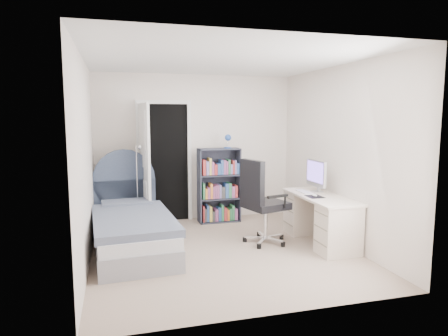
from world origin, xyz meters
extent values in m
cube|color=gray|center=(0.00, 0.00, -0.03)|extent=(3.40, 3.60, 0.05)
cube|color=white|center=(0.00, 0.00, 2.52)|extent=(3.40, 3.60, 0.05)
cube|color=white|center=(0.00, 1.82, 1.25)|extent=(3.40, 0.05, 2.50)
cube|color=white|center=(0.00, -1.82, 1.25)|extent=(3.40, 0.05, 2.50)
cube|color=white|center=(-1.72, 0.00, 1.25)|extent=(0.05, 3.60, 2.50)
cube|color=white|center=(1.72, 0.00, 1.25)|extent=(0.05, 3.60, 2.50)
cube|color=black|center=(-0.55, 1.80, 1.00)|extent=(0.80, 0.01, 2.00)
cube|color=white|center=(-0.98, 1.77, 1.00)|extent=(0.06, 0.06, 2.00)
cube|color=white|center=(-0.12, 1.77, 1.00)|extent=(0.06, 0.06, 2.00)
cube|color=white|center=(-0.55, 1.77, 2.03)|extent=(0.92, 0.06, 0.06)
cube|color=white|center=(-0.91, 1.37, 1.00)|extent=(0.12, 0.80, 2.00)
cube|color=gray|center=(-1.16, 0.33, 0.13)|extent=(1.09, 2.08, 0.26)
cube|color=silver|center=(-1.16, 0.33, 0.33)|extent=(1.07, 2.04, 0.16)
cube|color=slate|center=(-1.16, 0.23, 0.45)|extent=(1.11, 1.78, 0.10)
cube|color=slate|center=(-1.21, 1.06, 0.47)|extent=(0.74, 0.45, 0.12)
cube|color=#3A455B|center=(-1.23, 1.38, 0.40)|extent=(0.96, 0.12, 0.81)
cylinder|color=#3A455B|center=(-1.23, 1.38, 0.81)|extent=(0.96, 0.12, 0.96)
cylinder|color=tan|center=(-1.35, 1.46, 0.23)|extent=(0.03, 0.03, 0.46)
cylinder|color=tan|center=(-1.35, 1.77, 0.23)|extent=(0.03, 0.03, 0.46)
cylinder|color=tan|center=(-1.04, 1.46, 0.23)|extent=(0.03, 0.03, 0.46)
cylinder|color=tan|center=(-1.04, 1.77, 0.23)|extent=(0.03, 0.03, 0.46)
cube|color=tan|center=(-1.19, 1.61, 0.45)|extent=(0.37, 0.37, 0.03)
cube|color=tan|center=(-1.19, 1.61, 0.16)|extent=(0.33, 0.33, 0.02)
cube|color=#B24C33|center=(-1.24, 1.61, 0.48)|extent=(0.15, 0.20, 0.03)
cube|color=#3F598C|center=(-1.24, 1.61, 0.51)|extent=(0.14, 0.19, 0.03)
cube|color=#D8CC7F|center=(-1.24, 1.61, 0.54)|extent=(0.13, 0.19, 0.03)
cylinder|color=silver|center=(-1.04, 1.28, 0.01)|extent=(0.20, 0.20, 0.02)
cylinder|color=silver|center=(-1.04, 1.28, 0.68)|extent=(0.02, 0.02, 1.35)
sphere|color=silver|center=(-0.98, 1.24, 1.33)|extent=(0.08, 0.08, 0.08)
cube|color=#333645|center=(-0.01, 1.49, 0.63)|extent=(0.02, 0.30, 1.26)
cube|color=#333645|center=(0.67, 1.49, 0.63)|extent=(0.02, 0.30, 1.26)
cube|color=#333645|center=(0.33, 1.49, 1.25)|extent=(0.70, 0.30, 0.02)
cube|color=#333645|center=(0.33, 1.49, 0.01)|extent=(0.70, 0.30, 0.02)
cube|color=#333645|center=(0.33, 1.64, 0.63)|extent=(0.70, 0.01, 1.26)
cube|color=#333645|center=(0.33, 1.49, 0.40)|extent=(0.66, 0.28, 0.02)
cube|color=#333645|center=(0.33, 1.49, 0.81)|extent=(0.66, 0.28, 0.02)
cylinder|color=#244B9F|center=(0.48, 1.49, 1.27)|extent=(0.12, 0.12, 0.02)
cylinder|color=silver|center=(0.48, 1.49, 1.35)|extent=(0.02, 0.02, 0.16)
sphere|color=#244B9F|center=(0.48, 1.46, 1.44)|extent=(0.11, 0.11, 0.11)
cube|color=#B23333|center=(0.04, 1.47, 0.16)|extent=(0.03, 0.21, 0.27)
cube|color=#3F3F3F|center=(0.08, 1.47, 0.14)|extent=(0.03, 0.21, 0.22)
cube|color=#335999|center=(0.12, 1.47, 0.17)|extent=(0.04, 0.21, 0.27)
cube|color=#D8BF4C|center=(0.16, 1.47, 0.16)|extent=(0.04, 0.21, 0.25)
cube|color=#3F3F3F|center=(0.21, 1.47, 0.11)|extent=(0.04, 0.21, 0.17)
cube|color=#994C7F|center=(0.27, 1.47, 0.13)|extent=(0.05, 0.21, 0.20)
cube|color=#335999|center=(0.32, 1.47, 0.14)|extent=(0.05, 0.21, 0.22)
cube|color=#337F4C|center=(0.37, 1.47, 0.16)|extent=(0.04, 0.21, 0.27)
cube|color=#B23333|center=(0.42, 1.47, 0.14)|extent=(0.05, 0.21, 0.21)
cube|color=orange|center=(0.47, 1.47, 0.12)|extent=(0.03, 0.21, 0.18)
cube|color=#337F4C|center=(0.51, 1.47, 0.13)|extent=(0.04, 0.21, 0.19)
cube|color=#337F4C|center=(0.56, 1.47, 0.16)|extent=(0.04, 0.21, 0.25)
cube|color=#994C7F|center=(0.61, 1.47, 0.13)|extent=(0.05, 0.21, 0.19)
cube|color=#337F4C|center=(0.05, 1.47, 0.55)|extent=(0.04, 0.21, 0.26)
cube|color=orange|center=(0.09, 1.47, 0.51)|extent=(0.04, 0.21, 0.17)
cube|color=#994C7F|center=(0.13, 1.47, 0.52)|extent=(0.04, 0.21, 0.19)
cube|color=orange|center=(0.18, 1.47, 0.55)|extent=(0.04, 0.21, 0.25)
cube|color=#994C7F|center=(0.22, 1.47, 0.52)|extent=(0.03, 0.21, 0.20)
cube|color=#994C7F|center=(0.25, 1.47, 0.53)|extent=(0.03, 0.21, 0.22)
cube|color=#994C7F|center=(0.29, 1.47, 0.53)|extent=(0.04, 0.21, 0.22)
cube|color=#7F72B2|center=(0.33, 1.47, 0.54)|extent=(0.03, 0.21, 0.23)
cube|color=#3F3F3F|center=(0.38, 1.47, 0.52)|extent=(0.06, 0.21, 0.19)
cube|color=#335999|center=(0.44, 1.47, 0.54)|extent=(0.05, 0.21, 0.24)
cube|color=#337F4C|center=(0.50, 1.47, 0.55)|extent=(0.05, 0.21, 0.25)
cube|color=#994C7F|center=(0.56, 1.47, 0.52)|extent=(0.05, 0.21, 0.19)
cube|color=#B23333|center=(0.61, 1.47, 0.52)|extent=(0.04, 0.21, 0.20)
cube|color=#B23333|center=(0.06, 1.47, 0.95)|extent=(0.05, 0.21, 0.25)
cube|color=#7F72B2|center=(0.11, 1.47, 0.94)|extent=(0.05, 0.21, 0.23)
cube|color=#D8BF4C|center=(0.16, 1.47, 0.96)|extent=(0.03, 0.21, 0.28)
cube|color=#994C7F|center=(0.20, 1.47, 0.93)|extent=(0.04, 0.21, 0.21)
cube|color=#B23333|center=(0.25, 1.47, 0.91)|extent=(0.05, 0.21, 0.17)
cube|color=#335999|center=(0.31, 1.47, 0.92)|extent=(0.05, 0.21, 0.18)
cube|color=#335999|center=(0.36, 1.47, 0.95)|extent=(0.04, 0.21, 0.24)
cube|color=#994C7F|center=(0.41, 1.47, 0.95)|extent=(0.04, 0.21, 0.24)
cube|color=#994C7F|center=(0.45, 1.47, 0.94)|extent=(0.03, 0.21, 0.22)
cube|color=#337F4C|center=(0.49, 1.47, 0.95)|extent=(0.03, 0.21, 0.25)
cube|color=#7F72B2|center=(0.52, 1.47, 0.91)|extent=(0.03, 0.21, 0.17)
cube|color=#B23333|center=(0.56, 1.47, 0.94)|extent=(0.03, 0.21, 0.23)
cube|color=#7F72B2|center=(0.60, 1.47, 0.94)|extent=(0.03, 0.21, 0.23)
cube|color=#335999|center=(0.64, 1.47, 0.92)|extent=(0.04, 0.21, 0.18)
cube|color=beige|center=(1.42, -0.02, 0.67)|extent=(0.56, 1.41, 0.03)
cube|color=beige|center=(1.42, -0.52, 0.33)|extent=(0.52, 0.37, 0.65)
cube|color=beige|center=(1.42, 0.48, 0.33)|extent=(0.52, 0.37, 0.65)
cube|color=silver|center=(1.51, 0.26, 0.69)|extent=(0.15, 0.15, 0.01)
cube|color=silver|center=(1.54, 0.26, 0.80)|extent=(0.03, 0.06, 0.21)
cube|color=silver|center=(1.49, 0.26, 0.97)|extent=(0.04, 0.52, 0.37)
cube|color=#7C5BDE|center=(1.47, 0.26, 0.98)|extent=(0.00, 0.47, 0.30)
cube|color=white|center=(1.31, 0.26, 0.69)|extent=(0.12, 0.37, 0.02)
cube|color=black|center=(1.31, -0.07, 0.69)|extent=(0.21, 0.24, 0.00)
ellipsoid|color=white|center=(1.31, -0.07, 0.70)|extent=(0.06, 0.09, 0.03)
cube|color=silver|center=(0.83, 0.24, 0.07)|extent=(0.31, 0.13, 0.03)
cylinder|color=black|center=(0.97, 0.28, 0.03)|extent=(0.08, 0.08, 0.07)
cube|color=silver|center=(0.69, 0.35, 0.07)|extent=(0.06, 0.31, 0.03)
cylinder|color=black|center=(0.69, 0.49, 0.03)|extent=(0.08, 0.08, 0.07)
cube|color=silver|center=(0.54, 0.25, 0.07)|extent=(0.30, 0.15, 0.03)
cylinder|color=black|center=(0.40, 0.30, 0.03)|extent=(0.08, 0.08, 0.07)
cube|color=silver|center=(0.59, 0.08, 0.07)|extent=(0.22, 0.27, 0.03)
cylinder|color=black|center=(0.50, -0.04, 0.03)|extent=(0.08, 0.08, 0.07)
cube|color=silver|center=(0.77, 0.07, 0.07)|extent=(0.21, 0.28, 0.03)
cylinder|color=black|center=(0.85, -0.05, 0.03)|extent=(0.08, 0.08, 0.07)
cylinder|color=silver|center=(0.68, 0.20, 0.30)|extent=(0.07, 0.07, 0.46)
cube|color=black|center=(0.68, 0.20, 0.55)|extent=(0.65, 0.65, 0.10)
cube|color=black|center=(0.45, 0.13, 0.90)|extent=(0.21, 0.49, 0.60)
cube|color=black|center=(0.74, -0.08, 0.72)|extent=(0.33, 0.13, 0.03)
cube|color=black|center=(0.58, 0.47, 0.72)|extent=(0.33, 0.13, 0.03)
camera|label=1|loc=(-1.35, -4.98, 1.79)|focal=32.00mm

